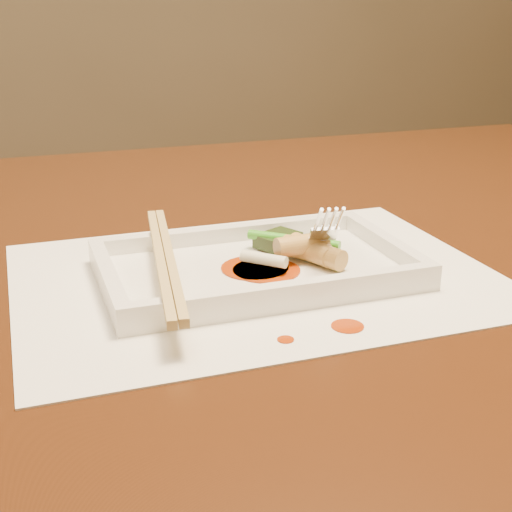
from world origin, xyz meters
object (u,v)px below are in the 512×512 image
object	(u,v)px
chopstick_a	(160,259)
fork	(326,171)
placemat	(256,277)
table	(214,330)
plate_base	(256,271)

from	to	relation	value
chopstick_a	fork	world-z (taller)	fork
chopstick_a	placemat	bearing A→B (deg)	-0.00
table	placemat	world-z (taller)	placemat
chopstick_a	fork	xyz separation A→B (m)	(0.15, 0.02, 0.06)
fork	table	bearing A→B (deg)	128.53
plate_base	chopstick_a	size ratio (longest dim) A/B	1.04
table	placemat	xyz separation A→B (m)	(0.01, -0.11, 0.10)
placemat	plate_base	bearing A→B (deg)	90.00
plate_base	fork	distance (m)	0.11
chopstick_a	fork	bearing A→B (deg)	6.75
placemat	fork	distance (m)	0.11
placemat	fork	world-z (taller)	fork
table	chopstick_a	world-z (taller)	chopstick_a
table	chopstick_a	distance (m)	0.19
table	plate_base	xyz separation A→B (m)	(0.01, -0.11, 0.11)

